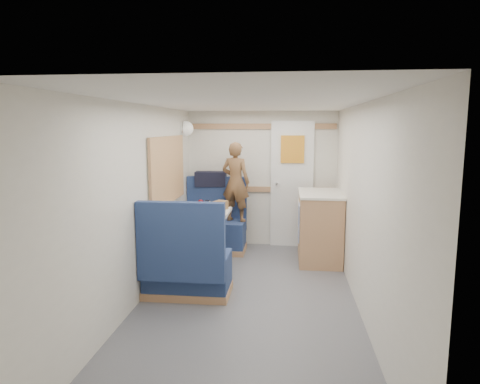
# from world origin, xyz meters

# --- Properties ---
(floor) EXTENTS (4.50, 4.50, 0.00)m
(floor) POSITION_xyz_m (0.00, 0.00, 0.00)
(floor) COLOR #515156
(floor) RESTS_ON ground
(ceiling) EXTENTS (4.50, 4.50, 0.00)m
(ceiling) POSITION_xyz_m (0.00, 0.00, 2.00)
(ceiling) COLOR silver
(ceiling) RESTS_ON wall_back
(wall_back) EXTENTS (2.20, 0.02, 2.00)m
(wall_back) POSITION_xyz_m (0.00, 2.25, 1.00)
(wall_back) COLOR silver
(wall_back) RESTS_ON floor
(wall_left) EXTENTS (0.02, 4.50, 2.00)m
(wall_left) POSITION_xyz_m (-1.10, 0.00, 1.00)
(wall_left) COLOR silver
(wall_left) RESTS_ON floor
(wall_right) EXTENTS (0.02, 4.50, 2.00)m
(wall_right) POSITION_xyz_m (1.10, 0.00, 1.00)
(wall_right) COLOR silver
(wall_right) RESTS_ON floor
(oak_trim_low) EXTENTS (2.15, 0.02, 0.08)m
(oak_trim_low) POSITION_xyz_m (0.00, 2.23, 0.85)
(oak_trim_low) COLOR #AF7F4F
(oak_trim_low) RESTS_ON wall_back
(oak_trim_high) EXTENTS (2.15, 0.02, 0.08)m
(oak_trim_high) POSITION_xyz_m (0.00, 2.23, 1.78)
(oak_trim_high) COLOR #AF7F4F
(oak_trim_high) RESTS_ON wall_back
(side_window) EXTENTS (0.04, 1.30, 0.72)m
(side_window) POSITION_xyz_m (-1.08, 1.00, 1.25)
(side_window) COLOR #ABB69B
(side_window) RESTS_ON wall_left
(rear_door) EXTENTS (0.62, 0.12, 1.86)m
(rear_door) POSITION_xyz_m (0.45, 2.22, 0.97)
(rear_door) COLOR white
(rear_door) RESTS_ON wall_back
(dinette_table) EXTENTS (0.62, 0.92, 0.72)m
(dinette_table) POSITION_xyz_m (-0.65, 1.00, 0.57)
(dinette_table) COLOR white
(dinette_table) RESTS_ON floor
(bench_far) EXTENTS (0.90, 0.59, 1.05)m
(bench_far) POSITION_xyz_m (-0.65, 1.86, 0.30)
(bench_far) COLOR #18204E
(bench_far) RESTS_ON floor
(bench_near) EXTENTS (0.90, 0.59, 1.05)m
(bench_near) POSITION_xyz_m (-0.65, 0.14, 0.30)
(bench_near) COLOR #18204E
(bench_near) RESTS_ON floor
(ledge) EXTENTS (0.90, 0.14, 0.04)m
(ledge) POSITION_xyz_m (-0.65, 2.12, 0.88)
(ledge) COLOR #AF7F4F
(ledge) RESTS_ON bench_far
(dome_light) EXTENTS (0.20, 0.20, 0.20)m
(dome_light) POSITION_xyz_m (-1.04, 1.85, 1.75)
(dome_light) COLOR white
(dome_light) RESTS_ON wall_left
(galley_counter) EXTENTS (0.57, 0.92, 0.92)m
(galley_counter) POSITION_xyz_m (0.82, 1.55, 0.47)
(galley_counter) COLOR #AF7F4F
(galley_counter) RESTS_ON floor
(person) EXTENTS (0.47, 0.37, 1.12)m
(person) POSITION_xyz_m (-0.34, 1.82, 1.01)
(person) COLOR brown
(person) RESTS_ON bench_far
(duffel_bag) EXTENTS (0.46, 0.24, 0.22)m
(duffel_bag) POSITION_xyz_m (-0.75, 2.12, 1.01)
(duffel_bag) COLOR black
(duffel_bag) RESTS_ON ledge
(tray) EXTENTS (0.31, 0.37, 0.02)m
(tray) POSITION_xyz_m (-0.52, 0.72, 0.73)
(tray) COLOR white
(tray) RESTS_ON dinette_table
(orange_fruit) EXTENTS (0.08, 0.08, 0.08)m
(orange_fruit) POSITION_xyz_m (-0.52, 0.93, 0.78)
(orange_fruit) COLOR #E6530A
(orange_fruit) RESTS_ON tray
(cheese_block) EXTENTS (0.10, 0.07, 0.03)m
(cheese_block) POSITION_xyz_m (-0.68, 0.75, 0.75)
(cheese_block) COLOR #EDE589
(cheese_block) RESTS_ON tray
(wine_glass) EXTENTS (0.08, 0.08, 0.17)m
(wine_glass) POSITION_xyz_m (-0.68, 1.02, 0.84)
(wine_glass) COLOR white
(wine_glass) RESTS_ON dinette_table
(tumbler_left) EXTENTS (0.06, 0.06, 0.10)m
(tumbler_left) POSITION_xyz_m (-0.77, 0.75, 0.77)
(tumbler_left) COLOR white
(tumbler_left) RESTS_ON dinette_table
(tumbler_mid) EXTENTS (0.06, 0.06, 0.10)m
(tumbler_mid) POSITION_xyz_m (-0.85, 1.15, 0.77)
(tumbler_mid) COLOR white
(tumbler_mid) RESTS_ON dinette_table
(tumbler_right) EXTENTS (0.07, 0.07, 0.12)m
(tumbler_right) POSITION_xyz_m (-0.63, 1.25, 0.78)
(tumbler_right) COLOR silver
(tumbler_right) RESTS_ON dinette_table
(beer_glass) EXTENTS (0.07, 0.07, 0.11)m
(beer_glass) POSITION_xyz_m (-0.47, 1.18, 0.78)
(beer_glass) COLOR brown
(beer_glass) RESTS_ON dinette_table
(pepper_grinder) EXTENTS (0.03, 0.03, 0.09)m
(pepper_grinder) POSITION_xyz_m (-0.69, 1.15, 0.76)
(pepper_grinder) COLOR black
(pepper_grinder) RESTS_ON dinette_table
(salt_grinder) EXTENTS (0.04, 0.04, 0.09)m
(salt_grinder) POSITION_xyz_m (-0.75, 1.02, 0.76)
(salt_grinder) COLOR white
(salt_grinder) RESTS_ON dinette_table
(bread_loaf) EXTENTS (0.22, 0.29, 0.11)m
(bread_loaf) POSITION_xyz_m (-0.48, 1.23, 0.77)
(bread_loaf) COLOR brown
(bread_loaf) RESTS_ON dinette_table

